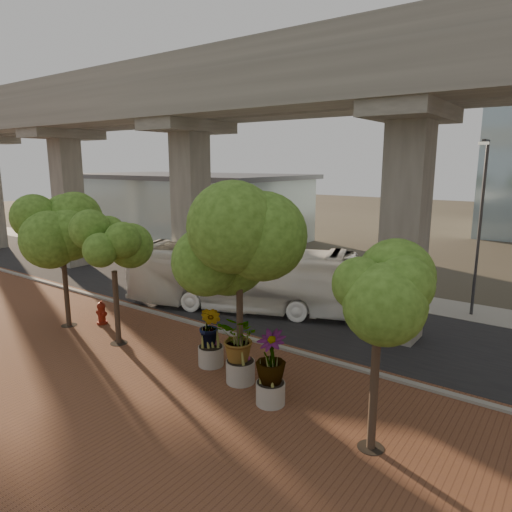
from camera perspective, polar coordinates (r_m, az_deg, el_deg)
The scene contains 18 objects.
ground at distance 21.65m, azimuth 0.14°, elevation -8.36°, with size 160.00×160.00×0.00m, color #383329.
brick_plaza at distance 16.37m, azimuth -17.12°, elevation -15.66°, with size 70.00×13.00×0.06m, color brown.
asphalt_road at distance 23.20m, azimuth 3.05°, elevation -6.94°, with size 90.00×8.00×0.04m, color black.
curb_strip at distance 20.14m, azimuth -3.24°, elevation -9.71°, with size 70.00×0.25×0.16m, color gray.
far_sidewalk at distance 27.79m, azimuth 9.24°, elevation -3.92°, with size 90.00×3.00×0.06m, color gray.
transit_viaduct at distance 22.00m, azimuth 3.26°, elevation 11.31°, with size 72.00×5.60×12.40m.
station_pavilion at distance 45.73m, azimuth -8.54°, elevation 6.23°, with size 23.00×13.00×6.30m.
transit_bus at distance 23.17m, azimuth -1.81°, elevation -2.76°, with size 2.77×11.82×3.29m, color white.
fire_hydrant at distance 22.38m, azimuth -18.74°, elevation -6.75°, with size 0.54×0.49×1.09m.
planter_front at distance 15.53m, azimuth -1.99°, elevation -10.63°, with size 2.18×2.18×2.40m.
planter_right at distance 14.22m, azimuth 1.86°, elevation -12.90°, with size 2.22×2.22×2.37m.
planter_left at distance 16.86m, azimuth -5.73°, elevation -9.13°, with size 2.07×2.07×2.27m.
street_tree_far_west at distance 21.80m, azimuth -23.26°, elevation 3.67°, with size 3.95×3.95×6.50m.
street_tree_near_west at distance 18.95m, azimuth -17.46°, elevation 0.86°, with size 3.14×3.14×5.43m.
street_tree_near_east at distance 14.65m, azimuth -2.12°, elevation 1.92°, with size 4.35×4.35×6.87m.
street_tree_far_east at distance 11.62m, azimuth 15.09°, elevation -5.84°, with size 3.16×3.16×5.39m.
streetlamp_west at distance 30.98m, azimuth -8.60°, elevation 6.81°, with size 0.41×1.21×8.35m.
streetlamp_east at distance 23.95m, azimuth 26.24°, elevation 4.40°, with size 0.41×1.21×8.37m.
Camera 1 is at (11.90, -16.51, 7.39)m, focal length 32.00 mm.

